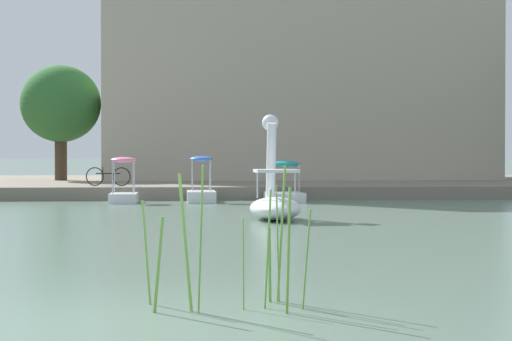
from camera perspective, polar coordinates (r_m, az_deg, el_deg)
ground_plane at (r=9.58m, az=-6.19°, el=-9.20°), size 587.06×587.06×0.00m
shore_bank_far at (r=43.25m, az=-4.25°, el=-0.89°), size 111.87×18.93×0.48m
swan_boat at (r=23.94m, az=1.15°, el=-1.83°), size 1.39×2.68×2.74m
pedal_boat_teal at (r=32.76m, az=1.75°, el=-1.20°), size 1.34×1.98×1.44m
pedal_boat_blue at (r=32.61m, az=-3.37°, el=-1.23°), size 1.02×1.96×1.61m
pedal_boat_pink at (r=32.41m, az=-8.09°, el=-1.06°), size 0.96×1.72×1.58m
tree_sapling_by_fence at (r=43.27m, az=-11.84°, el=3.96°), size 3.99×3.90×5.22m
bicycle_parked at (r=35.40m, az=-9.02°, el=-0.36°), size 1.71×0.44×0.72m
apartment_block at (r=46.01m, az=2.44°, el=8.05°), size 18.16×8.45×13.65m
reed_clump_foreground at (r=10.27m, az=-1.49°, el=-4.85°), size 1.86×0.96×1.58m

